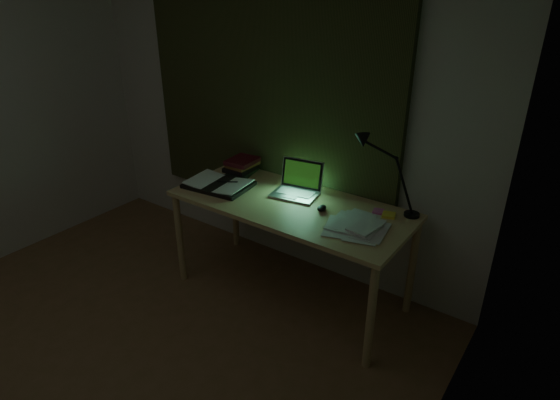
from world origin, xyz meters
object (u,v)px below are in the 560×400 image
Objects in this scene: desk at (290,250)px; open_textbook at (219,184)px; loose_papers at (359,225)px; desk_lamp at (417,177)px; book_stack at (242,166)px; laptop at (295,181)px.

open_textbook is (-0.58, -0.08, 0.40)m from desk.
desk_lamp is at bearing 56.38° from loose_papers.
desk is at bearing -19.75° from book_stack.
loose_papers is (1.11, 0.05, -0.01)m from open_textbook.
desk_lamp is at bearing 3.55° from laptop.
loose_papers is at bearing -131.33° from desk_lamp.
desk is 4.84× the size of loose_papers.
loose_papers is at bearing -4.04° from open_textbook.
desk is at bearing -166.46° from desk_lamp.
laptop is 0.82m from desk_lamp.
book_stack is 0.43× the size of desk_lamp.
open_textbook is 1.98× the size of book_stack.
laptop is at bearing 12.85° from open_textbook.
open_textbook is at bearing -172.17° from desk.
desk_lamp is (0.78, 0.18, 0.16)m from laptop.
book_stack is (-0.02, 0.30, 0.04)m from open_textbook.
open_textbook is 0.30m from book_stack.
laptop is 0.77× the size of open_textbook.
book_stack reaches higher than open_textbook.
book_stack is 1.16m from loose_papers.
laptop is at bearing 166.00° from loose_papers.
desk is at bearing -79.58° from laptop.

